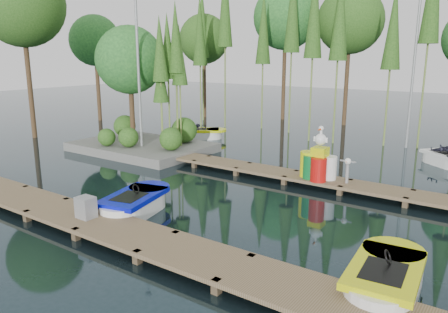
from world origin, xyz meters
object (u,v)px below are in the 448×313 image
Objects in this scene: island at (139,82)px; boat_blue at (135,204)px; yellow_barrel at (309,164)px; utility_cabinet at (86,207)px; drum_cluster at (319,164)px; boat_yellow_far at (202,134)px.

island reaches higher than boat_blue.
boat_blue is 3.29× the size of yellow_barrel.
yellow_barrel is (2.89, 5.47, 0.48)m from boat_blue.
yellow_barrel reaches higher than utility_cabinet.
utility_cabinet is 0.30× the size of drum_cluster.
utility_cabinet is 7.71m from drum_cluster.
island is at bearing 174.97° from yellow_barrel.
boat_yellow_far is 2.97× the size of yellow_barrel.
boat_yellow_far is at bearing 151.48° from drum_cluster.
utility_cabinet is at bearing -117.31° from drum_cluster.
island is 9.21m from boat_blue.
yellow_barrel is (8.32, -4.63, 0.48)m from boat_yellow_far.
boat_yellow_far is (-5.43, 10.09, -0.00)m from boat_blue.
drum_cluster is (3.54, 6.85, 0.26)m from utility_cabinet.
boat_blue is at bearing -122.24° from drum_cluster.
island is 12.03× the size of utility_cabinet.
yellow_barrel is (3.07, 7.00, 0.16)m from utility_cabinet.
drum_cluster is (0.46, -0.15, 0.10)m from yellow_barrel.
yellow_barrel is at bearing -44.33° from boat_yellow_far.
boat_yellow_far reaches higher than utility_cabinet.
boat_blue is 11.46m from boat_yellow_far.
drum_cluster is at bearing -43.79° from boat_yellow_far.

